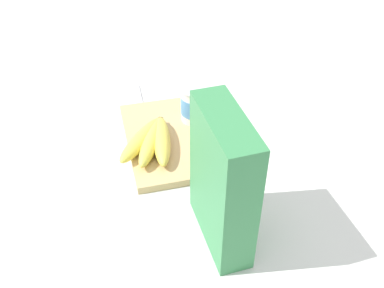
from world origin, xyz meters
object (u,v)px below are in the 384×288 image
(spoon, at_px, (142,102))
(yogurt_cup_back, at_px, (213,130))
(cereal_box, at_px, (223,182))
(cutting_board, at_px, (182,137))
(banana_bunch, at_px, (152,140))
(yogurt_cup_front, at_px, (195,104))

(spoon, bearing_deg, yogurt_cup_back, 28.54)
(cereal_box, bearing_deg, spoon, -174.00)
(cutting_board, xyz_separation_m, banana_bunch, (0.03, -0.07, 0.03))
(cereal_box, bearing_deg, banana_bunch, -165.75)
(yogurt_cup_front, xyz_separation_m, spoon, (-0.12, -0.11, -0.06))
(yogurt_cup_front, bearing_deg, spoon, -137.34)
(yogurt_cup_front, distance_m, yogurt_cup_back, 0.11)
(cereal_box, height_order, banana_bunch, cereal_box)
(yogurt_cup_back, xyz_separation_m, banana_bunch, (-0.03, -0.13, -0.03))
(banana_bunch, relative_size, spoon, 1.36)
(banana_bunch, bearing_deg, cutting_board, 110.66)
(banana_bunch, bearing_deg, yogurt_cup_back, 77.79)
(spoon, bearing_deg, cereal_box, 9.00)
(cereal_box, height_order, yogurt_cup_front, cereal_box)
(yogurt_cup_front, relative_size, banana_bunch, 0.49)
(banana_bunch, height_order, spoon, banana_bunch)
(cutting_board, relative_size, banana_bunch, 1.67)
(yogurt_cup_front, relative_size, yogurt_cup_back, 0.99)
(cutting_board, height_order, spoon, cutting_board)
(cereal_box, xyz_separation_m, yogurt_cup_front, (-0.34, 0.04, -0.07))
(yogurt_cup_front, height_order, spoon, yogurt_cup_front)
(yogurt_cup_back, distance_m, spoon, 0.27)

